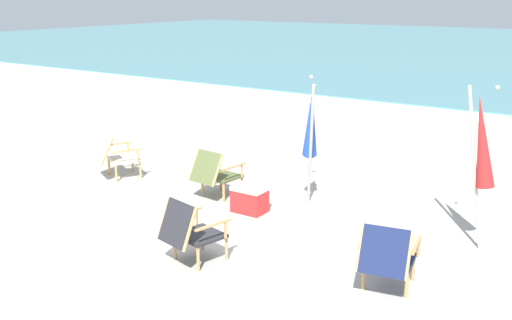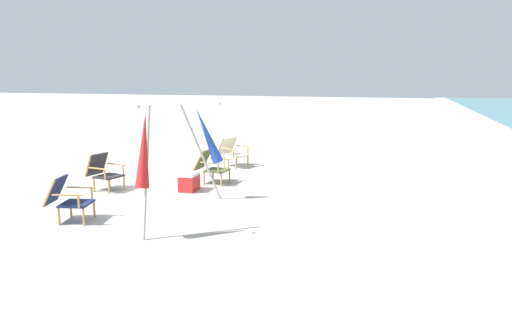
# 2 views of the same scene
# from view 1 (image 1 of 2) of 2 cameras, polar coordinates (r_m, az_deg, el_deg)

# --- Properties ---
(ground_plane) EXTENTS (80.00, 80.00, 0.00)m
(ground_plane) POSITION_cam_1_polar(r_m,az_deg,el_deg) (8.23, -3.92, -6.96)
(ground_plane) COLOR #B2AAA0
(surf_band) EXTENTS (80.00, 1.10, 0.06)m
(surf_band) POSITION_cam_1_polar(r_m,az_deg,el_deg) (17.05, 17.43, 4.38)
(surf_band) COLOR white
(surf_band) RESTS_ON ground
(beach_chair_mid_center) EXTENTS (0.85, 0.92, 0.79)m
(beach_chair_mid_center) POSITION_cam_1_polar(r_m,az_deg,el_deg) (10.75, -13.33, 0.50)
(beach_chair_mid_center) COLOR beige
(beach_chair_mid_center) RESTS_ON ground
(beach_chair_back_right) EXTENTS (0.72, 0.81, 0.81)m
(beach_chair_back_right) POSITION_cam_1_polar(r_m,az_deg,el_deg) (7.22, -6.33, -6.65)
(beach_chair_back_right) COLOR #28282D
(beach_chair_back_right) RESTS_ON ground
(beach_chair_back_left) EXTENTS (0.65, 0.80, 0.79)m
(beach_chair_back_left) POSITION_cam_1_polar(r_m,az_deg,el_deg) (9.45, -3.94, -1.19)
(beach_chair_back_left) COLOR #515B33
(beach_chair_back_left) RESTS_ON ground
(beach_chair_far_center) EXTENTS (0.70, 0.83, 0.79)m
(beach_chair_far_center) POSITION_cam_1_polar(r_m,az_deg,el_deg) (6.68, 12.38, -8.87)
(beach_chair_far_center) COLOR #19234C
(beach_chair_far_center) RESTS_ON ground
(umbrella_furled_blue) EXTENTS (0.56, 0.80, 1.99)m
(umbrella_furled_blue) POSITION_cam_1_polar(r_m,az_deg,el_deg) (8.83, 5.26, 3.44)
(umbrella_furled_blue) COLOR #B7B2A8
(umbrella_furled_blue) RESTS_ON ground
(umbrella_furled_red) EXTENTS (0.45, 0.24, 2.11)m
(umbrella_furled_red) POSITION_cam_1_polar(r_m,az_deg,el_deg) (7.85, 20.72, 1.51)
(umbrella_furled_red) COLOR #B7B2A8
(umbrella_furled_red) RESTS_ON ground
(cooler_box) EXTENTS (0.49, 0.35, 0.40)m
(cooler_box) POSITION_cam_1_polar(r_m,az_deg,el_deg) (8.90, -0.61, -3.73)
(cooler_box) COLOR red
(cooler_box) RESTS_ON ground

